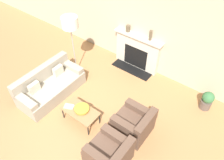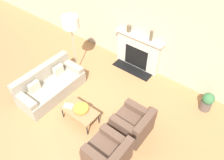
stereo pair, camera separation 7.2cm
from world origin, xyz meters
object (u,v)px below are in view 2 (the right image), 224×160
Objects in this scene: floor_lamp at (71,26)px; potted_plant at (207,102)px; bowl at (81,108)px; mantel_vase_left at (129,29)px; fireplace at (138,52)px; coffee_table at (80,111)px; couch at (50,85)px; armchair_far at (133,124)px; armchair_near at (108,153)px; mantel_vase_center_left at (151,36)px; book at (69,106)px.

potted_plant is (3.93, 1.02, -1.36)m from floor_lamp.
mantel_vase_left reaches higher than bowl.
fireplace is at bearing 44.50° from floor_lamp.
floor_lamp reaches higher than coffee_table.
couch is 2.20× the size of armchair_far.
fireplace is 3.48m from armchair_near.
coffee_table is 2.97m from mantel_vase_left.
coffee_table is 1.67× the size of potted_plant.
armchair_far is at bearing -16.74° from floor_lamp.
fireplace is 0.85m from mantel_vase_center_left.
coffee_table is at bearing -108.66° from armchair_near.
coffee_table is (0.06, -2.77, -0.20)m from fireplace.
mantel_vase_center_left is at bearing 169.55° from potted_plant.
book is at bearing -68.51° from armchair_far.
couch reaches higher than book.
armchair_near is at bearing -67.41° from fireplace.
mantel_vase_left reaches higher than coffee_table.
mantel_vase_left is at bearing -19.34° from couch.
fireplace is 2.61m from armchair_far.
couch is 5.04× the size of bowl.
mantel_vase_left is (-0.49, 2.74, 0.82)m from bowl.
coffee_table is 4.81× the size of mantel_vase_left.
coffee_table is 3.07× the size of mantel_vase_center_left.
floor_lamp reaches higher than couch.
coffee_table is (-1.27, 0.43, 0.07)m from armchair_near.
couch reaches higher than coffee_table.
mantel_vase_center_left is (0.30, 2.74, 0.88)m from bowl.
fireplace reaches higher than bowl.
couch is 2.72m from armchair_near.
mantel_vase_center_left is (-0.95, 3.22, 1.02)m from armchair_near.
couch is at bearing -82.35° from armchair_far.
couch is 3.27m from mantel_vase_center_left.
potted_plant is at bearing -7.66° from mantel_vase_left.
bowl is 1.31× the size of book.
mantel_vase_center_left is at bearing -0.00° from mantel_vase_left.
fireplace is 5.56× the size of book.
armchair_far is at bearing 21.72° from bowl.
mantel_vase_left is at bearing -142.18° from armchair_far.
couch is 2.92m from mantel_vase_left.
couch is at bearing -109.34° from mantel_vase_left.
mantel_vase_left is at bearing 178.02° from fireplace.
armchair_far is at bearing -59.13° from fireplace.
armchair_far is at bearing 23.21° from coffee_table.
potted_plant reaches higher than bowl.
mantel_vase_left is (-0.47, 2.79, 0.90)m from coffee_table.
armchair_near is 3.51m from mantel_vase_center_left.
potted_plant is (2.43, 2.35, -0.16)m from bowl.
armchair_near is 0.97m from armchair_far.
mantel_vase_center_left is 2.40m from potted_plant.
mantel_vase_left reaches higher than armchair_near.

